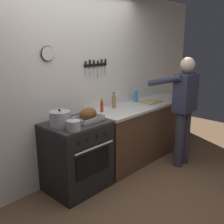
# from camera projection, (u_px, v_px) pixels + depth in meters

# --- Properties ---
(ground_plane) EXTENTS (8.00, 8.00, 0.00)m
(ground_plane) POSITION_uv_depth(u_px,v_px,m) (148.00, 211.00, 3.02)
(ground_plane) COLOR brown
(wall_back) EXTENTS (6.00, 0.13, 2.60)m
(wall_back) POSITION_uv_depth(u_px,v_px,m) (70.00, 85.00, 3.57)
(wall_back) COLOR white
(wall_back) RESTS_ON ground
(counter_block) EXTENTS (2.03, 0.65, 0.90)m
(counter_block) POSITION_uv_depth(u_px,v_px,m) (142.00, 130.00, 4.40)
(counter_block) COLOR brown
(counter_block) RESTS_ON ground
(stove) EXTENTS (0.76, 0.67, 0.90)m
(stove) POSITION_uv_depth(u_px,v_px,m) (77.00, 156.00, 3.40)
(stove) COLOR black
(stove) RESTS_ON ground
(person_cook) EXTENTS (0.51, 0.63, 1.66)m
(person_cook) POSITION_uv_depth(u_px,v_px,m) (183.00, 105.00, 3.96)
(person_cook) COLOR #383842
(person_cook) RESTS_ON ground
(roasting_pan) EXTENTS (0.35, 0.26, 0.18)m
(roasting_pan) POSITION_uv_depth(u_px,v_px,m) (88.00, 115.00, 3.31)
(roasting_pan) COLOR #B7B7BC
(roasting_pan) RESTS_ON stove
(stock_pot) EXTENTS (0.25, 0.25, 0.21)m
(stock_pot) POSITION_uv_depth(u_px,v_px,m) (60.00, 119.00, 3.12)
(stock_pot) COLOR #B7B7BC
(stock_pot) RESTS_ON stove
(saucepan) EXTENTS (0.16, 0.16, 0.12)m
(saucepan) POSITION_uv_depth(u_px,v_px,m) (74.00, 125.00, 2.98)
(saucepan) COLOR #B7B7BC
(saucepan) RESTS_ON stove
(cutting_board) EXTENTS (0.36, 0.24, 0.02)m
(cutting_board) POSITION_uv_depth(u_px,v_px,m) (151.00, 102.00, 4.37)
(cutting_board) COLOR tan
(cutting_board) RESTS_ON counter_block
(bottle_vinegar) EXTENTS (0.06, 0.06, 0.24)m
(bottle_vinegar) POSITION_uv_depth(u_px,v_px,m) (114.00, 102.00, 3.96)
(bottle_vinegar) COLOR #997F4C
(bottle_vinegar) RESTS_ON counter_block
(bottle_hot_sauce) EXTENTS (0.05, 0.05, 0.19)m
(bottle_hot_sauce) POSITION_uv_depth(u_px,v_px,m) (102.00, 106.00, 3.76)
(bottle_hot_sauce) COLOR red
(bottle_hot_sauce) RESTS_ON counter_block
(bottle_dish_soap) EXTENTS (0.07, 0.07, 0.21)m
(bottle_dish_soap) POSITION_uv_depth(u_px,v_px,m) (136.00, 96.00, 4.39)
(bottle_dish_soap) COLOR #338CCC
(bottle_dish_soap) RESTS_ON counter_block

